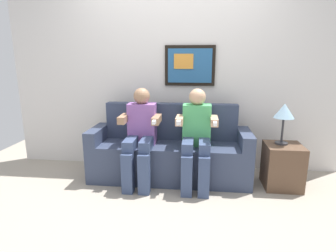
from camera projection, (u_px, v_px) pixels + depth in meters
ground_plane at (167, 189)px, 3.16m from camera, size 5.59×5.59×0.00m
back_wall_assembly at (174, 69)px, 3.59m from camera, size 4.30×0.10×2.60m
couch at (170, 154)px, 3.40m from camera, size 1.90×0.58×0.90m
person_on_left at (140, 133)px, 3.20m from camera, size 0.46×0.56×1.11m
person_on_right at (196, 135)px, 3.13m from camera, size 0.46×0.56×1.11m
side_table_right at (282, 166)px, 3.17m from camera, size 0.40×0.40×0.50m
table_lamp at (284, 113)px, 3.07m from camera, size 0.22×0.22×0.46m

